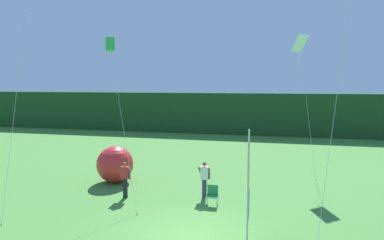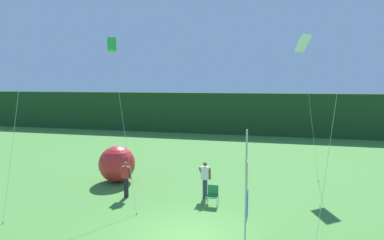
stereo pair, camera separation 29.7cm
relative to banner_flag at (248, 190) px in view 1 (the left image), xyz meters
The scene contains 9 objects.
ground_plane 2.73m from the banner_flag, behind, with size 120.00×120.00×0.00m, color #478438.
distant_treeline 24.63m from the banner_flag, 94.58° to the left, with size 80.00×2.40×4.38m, color #1E421E.
banner_flag is the anchor object (origin of this frame).
person_near_banner 4.70m from the banner_flag, 119.17° to the left, with size 0.55×0.48×1.75m.
person_mid_field 6.81m from the banner_flag, 151.28° to the left, with size 0.55×0.48×1.72m.
inflatable_balloon 9.26m from the banner_flag, 144.20° to the left, with size 1.99×1.99×1.99m.
folding_chair 3.91m from the banner_flag, 118.32° to the left, with size 0.51×0.51×0.89m.
kite_white_diamond_0 11.95m from the banner_flag, 76.72° to the left, with size 1.44×2.80×8.26m.
kite_green_box_1 9.87m from the banner_flag, 148.28° to the left, with size 2.81×3.29×7.65m.
Camera 1 is at (2.47, -10.59, 5.40)m, focal length 30.43 mm.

